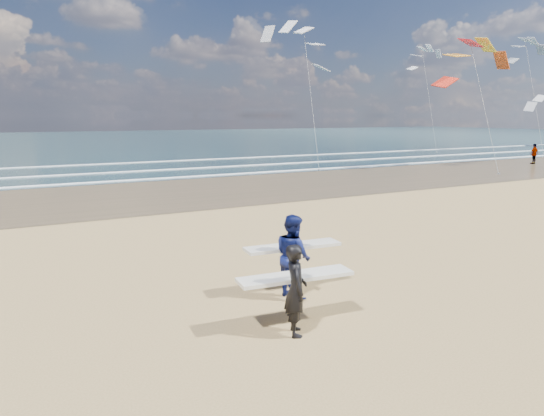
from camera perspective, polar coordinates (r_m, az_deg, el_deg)
wet_sand_strip at (r=34.85m, az=16.64°, el=4.00°), size 220.00×12.00×0.01m
ocean at (r=82.45m, az=-10.74°, el=7.95°), size 220.00×100.00×0.02m
foam_breakers at (r=42.60m, az=7.11°, el=5.59°), size 220.00×11.70×0.05m
surfer_near at (r=8.78m, az=2.81°, el=-9.32°), size 2.24×1.07×1.67m
surfer_far at (r=10.50m, az=2.47°, el=-5.55°), size 2.24×1.14×1.81m
beachgoer_1 at (r=44.82m, az=28.47°, el=5.62°), size 0.98×0.43×1.64m
kite_0 at (r=38.02m, az=23.14°, el=13.53°), size 7.15×4.89×10.38m
kite_1 at (r=37.18m, az=4.41°, el=14.75°), size 6.16×4.78×11.42m
kite_2 at (r=59.25m, az=28.28°, el=12.69°), size 5.78×4.74×12.96m
kite_5 at (r=56.78m, az=17.90°, el=12.85°), size 4.99×4.65×12.14m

